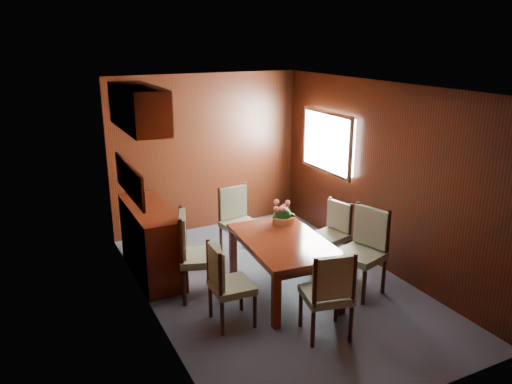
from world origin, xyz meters
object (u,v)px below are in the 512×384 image
dining_table (284,247)px  flower_centerpiece (283,212)px  chair_right_near (364,246)px  sideboard (151,241)px  chair_left_near (225,280)px  chair_head (329,291)px

dining_table → flower_centerpiece: (0.25, 0.47, 0.23)m
chair_right_near → flower_centerpiece: bearing=18.8°
sideboard → dining_table: sideboard is taller
dining_table → chair_left_near: (-0.88, -0.34, -0.07)m
chair_right_near → flower_centerpiece: chair_right_near is taller
dining_table → chair_head: 1.03m
dining_table → flower_centerpiece: size_ratio=5.21×
sideboard → dining_table: (1.26, -1.16, 0.13)m
chair_left_near → sideboard: bearing=-162.9°
flower_centerpiece → chair_left_near: bearing=-144.6°
chair_left_near → dining_table: bearing=114.0°
sideboard → chair_left_near: (0.38, -1.50, 0.06)m
dining_table → chair_right_near: size_ratio=1.46×
chair_head → chair_left_near: bearing=152.4°
sideboard → dining_table: bearing=-42.7°
sideboard → chair_left_near: chair_left_near is taller
dining_table → chair_head: size_ratio=1.56×
chair_right_near → chair_left_near: bearing=71.2°
dining_table → chair_head: (-0.07, -1.03, -0.05)m
dining_table → chair_right_near: bearing=-19.1°
sideboard → flower_centerpiece: (1.51, -0.69, 0.36)m
dining_table → chair_left_near: bearing=-154.7°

